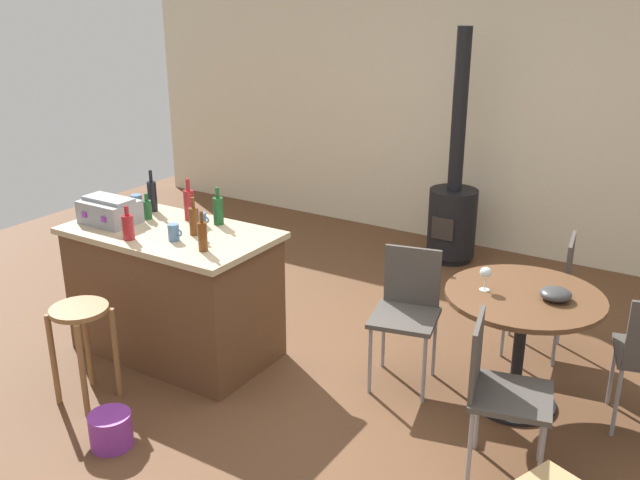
{
  "coord_description": "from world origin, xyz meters",
  "views": [
    {
      "loc": [
        2.14,
        -3.37,
        2.43
      ],
      "look_at": [
        -0.05,
        0.13,
        0.92
      ],
      "focal_mm": 39.55,
      "sensor_mm": 36.0,
      "label": 1
    }
  ],
  "objects_px": {
    "wooden_stool": "(82,332)",
    "wine_glass": "(486,273)",
    "cup_0": "(174,232)",
    "kitchen_island": "(174,292)",
    "bottle_3": "(218,210)",
    "bottle_6": "(147,209)",
    "dining_table": "(522,321)",
    "cup_2": "(137,202)",
    "bottle_1": "(194,220)",
    "toolbox": "(110,211)",
    "bottle_2": "(203,236)",
    "plastic_bucket": "(111,430)",
    "folding_chair_far": "(548,285)",
    "bottle_4": "(152,195)",
    "wood_stove": "(453,207)",
    "cup_1": "(201,219)",
    "bottle_5": "(128,227)",
    "folding_chair_right": "(498,386)",
    "serving_bowl": "(556,294)",
    "bottle_0": "(189,204)",
    "folding_chair_left": "(407,306)"
  },
  "relations": [
    {
      "from": "dining_table",
      "to": "folding_chair_left",
      "type": "height_order",
      "value": "folding_chair_left"
    },
    {
      "from": "bottle_2",
      "to": "bottle_3",
      "type": "relative_size",
      "value": 0.98
    },
    {
      "from": "bottle_2",
      "to": "plastic_bucket",
      "type": "relative_size",
      "value": 1.06
    },
    {
      "from": "wooden_stool",
      "to": "wood_stove",
      "type": "xyz_separation_m",
      "value": [
        0.99,
        3.4,
        0.04
      ]
    },
    {
      "from": "folding_chair_far",
      "to": "bottle_4",
      "type": "distance_m",
      "value": 2.82
    },
    {
      "from": "folding_chair_right",
      "to": "bottle_1",
      "type": "relative_size",
      "value": 3.46
    },
    {
      "from": "folding_chair_far",
      "to": "cup_1",
      "type": "distance_m",
      "value": 2.38
    },
    {
      "from": "toolbox",
      "to": "bottle_0",
      "type": "xyz_separation_m",
      "value": [
        0.41,
        0.33,
        0.03
      ]
    },
    {
      "from": "wooden_stool",
      "to": "wood_stove",
      "type": "distance_m",
      "value": 3.54
    },
    {
      "from": "wood_stove",
      "to": "cup_1",
      "type": "xyz_separation_m",
      "value": [
        -0.83,
        -2.47,
        0.43
      ]
    },
    {
      "from": "bottle_5",
      "to": "bottle_2",
      "type": "bearing_deg",
      "value": 9.95
    },
    {
      "from": "bottle_0",
      "to": "bottle_6",
      "type": "height_order",
      "value": "bottle_0"
    },
    {
      "from": "wooden_stool",
      "to": "wine_glass",
      "type": "xyz_separation_m",
      "value": [
        2.03,
        1.28,
        0.38
      ]
    },
    {
      "from": "bottle_1",
      "to": "bottle_5",
      "type": "distance_m",
      "value": 0.41
    },
    {
      "from": "dining_table",
      "to": "cup_2",
      "type": "xyz_separation_m",
      "value": [
        -2.71,
        -0.38,
        0.39
      ]
    },
    {
      "from": "serving_bowl",
      "to": "folding_chair_left",
      "type": "bearing_deg",
      "value": -173.31
    },
    {
      "from": "wood_stove",
      "to": "bottle_3",
      "type": "relative_size",
      "value": 8.17
    },
    {
      "from": "dining_table",
      "to": "cup_1",
      "type": "relative_size",
      "value": 8.16
    },
    {
      "from": "toolbox",
      "to": "bottle_5",
      "type": "xyz_separation_m",
      "value": [
        0.35,
        -0.17,
        0.0
      ]
    },
    {
      "from": "dining_table",
      "to": "serving_bowl",
      "type": "bearing_deg",
      "value": 4.55
    },
    {
      "from": "folding_chair_right",
      "to": "cup_2",
      "type": "distance_m",
      "value": 2.86
    },
    {
      "from": "bottle_3",
      "to": "toolbox",
      "type": "bearing_deg",
      "value": -150.3
    },
    {
      "from": "folding_chair_far",
      "to": "bottle_4",
      "type": "relative_size",
      "value": 2.87
    },
    {
      "from": "wood_stove",
      "to": "bottle_6",
      "type": "bearing_deg",
      "value": -115.96
    },
    {
      "from": "cup_0",
      "to": "kitchen_island",
      "type": "bearing_deg",
      "value": 141.82
    },
    {
      "from": "bottle_0",
      "to": "bottle_2",
      "type": "relative_size",
      "value": 1.16
    },
    {
      "from": "folding_chair_right",
      "to": "bottle_1",
      "type": "bearing_deg",
      "value": 176.75
    },
    {
      "from": "bottle_1",
      "to": "wood_stove",
      "type": "bearing_deg",
      "value": 74.13
    },
    {
      "from": "toolbox",
      "to": "kitchen_island",
      "type": "bearing_deg",
      "value": 12.55
    },
    {
      "from": "folding_chair_right",
      "to": "toolbox",
      "type": "bearing_deg",
      "value": -179.99
    },
    {
      "from": "serving_bowl",
      "to": "cup_1",
      "type": "bearing_deg",
      "value": -169.17
    },
    {
      "from": "wine_glass",
      "to": "bottle_4",
      "type": "bearing_deg",
      "value": -173.32
    },
    {
      "from": "kitchen_island",
      "to": "bottle_1",
      "type": "height_order",
      "value": "bottle_1"
    },
    {
      "from": "bottle_2",
      "to": "cup_0",
      "type": "height_order",
      "value": "bottle_2"
    },
    {
      "from": "cup_1",
      "to": "bottle_5",
      "type": "bearing_deg",
      "value": -115.52
    },
    {
      "from": "bottle_0",
      "to": "bottle_2",
      "type": "height_order",
      "value": "bottle_0"
    },
    {
      "from": "folding_chair_far",
      "to": "bottle_1",
      "type": "bearing_deg",
      "value": -146.25
    },
    {
      "from": "bottle_3",
      "to": "bottle_6",
      "type": "distance_m",
      "value": 0.52
    },
    {
      "from": "bottle_2",
      "to": "serving_bowl",
      "type": "distance_m",
      "value": 2.09
    },
    {
      "from": "kitchen_island",
      "to": "bottle_1",
      "type": "relative_size",
      "value": 5.59
    },
    {
      "from": "kitchen_island",
      "to": "bottle_1",
      "type": "distance_m",
      "value": 0.58
    },
    {
      "from": "dining_table",
      "to": "cup_0",
      "type": "bearing_deg",
      "value": -160.34
    },
    {
      "from": "bottle_1",
      "to": "bottle_6",
      "type": "distance_m",
      "value": 0.5
    },
    {
      "from": "bottle_0",
      "to": "serving_bowl",
      "type": "xyz_separation_m",
      "value": [
        2.4,
        0.37,
        -0.24
      ]
    },
    {
      "from": "bottle_3",
      "to": "bottle_6",
      "type": "bearing_deg",
      "value": -160.68
    },
    {
      "from": "toolbox",
      "to": "wooden_stool",
      "type": "bearing_deg",
      "value": -58.3
    },
    {
      "from": "cup_0",
      "to": "toolbox",
      "type": "bearing_deg",
      "value": 176.82
    },
    {
      "from": "dining_table",
      "to": "bottle_0",
      "type": "distance_m",
      "value": 2.31
    },
    {
      "from": "bottle_4",
      "to": "serving_bowl",
      "type": "relative_size",
      "value": 1.66
    },
    {
      "from": "cup_0",
      "to": "wine_glass",
      "type": "height_order",
      "value": "cup_0"
    }
  ]
}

